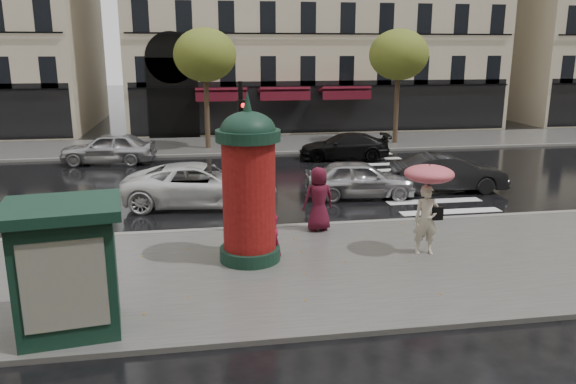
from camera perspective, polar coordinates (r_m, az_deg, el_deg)
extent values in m
plane|color=black|center=(14.87, 1.54, -7.32)|extent=(160.00, 160.00, 0.00)
cube|color=#474744|center=(14.39, 1.92, -7.82)|extent=(90.00, 7.00, 0.12)
cube|color=#474744|center=(33.13, -4.68, 4.81)|extent=(90.00, 6.00, 0.12)
cube|color=slate|center=(17.63, -0.30, -3.57)|extent=(90.00, 0.25, 0.14)
cube|color=slate|center=(30.18, -4.20, 3.91)|extent=(90.00, 0.25, 0.14)
cube|color=silver|center=(25.33, 10.83, 1.54)|extent=(3.60, 11.75, 0.01)
cylinder|color=#38281C|center=(31.71, -8.26, 8.91)|extent=(0.28, 0.28, 5.20)
ellipsoid|color=#3D591C|center=(31.58, -8.43, 13.61)|extent=(3.40, 3.40, 2.89)
cylinder|color=#38281C|center=(33.77, 10.98, 9.12)|extent=(0.28, 0.28, 5.20)
ellipsoid|color=#3D591C|center=(33.65, 11.19, 13.53)|extent=(3.40, 3.40, 2.89)
imported|color=beige|center=(15.42, 13.87, -2.76)|extent=(0.72, 0.50, 1.88)
cylinder|color=black|center=(15.26, 14.01, -0.51)|extent=(0.02, 0.02, 1.19)
ellipsoid|color=#CF2659|center=(15.11, 14.15, 1.79)|extent=(1.31, 1.31, 0.46)
cone|color=black|center=(15.06, 14.21, 2.77)|extent=(0.04, 0.04, 0.10)
cube|color=black|center=(15.42, 14.96, -2.11)|extent=(0.28, 0.13, 0.35)
imported|color=#A3143C|center=(14.82, -2.07, -3.78)|extent=(0.86, 0.74, 1.53)
imported|color=#4B0F1F|center=(16.94, 3.13, -0.71)|extent=(1.04, 0.77, 1.96)
cylinder|color=black|center=(14.82, -3.87, -6.22)|extent=(1.58, 1.58, 0.34)
cylinder|color=maroon|center=(14.35, -3.98, -0.29)|extent=(1.36, 1.36, 2.83)
cylinder|color=black|center=(14.04, -4.09, 5.75)|extent=(1.63, 1.63, 0.28)
ellipsoid|color=black|center=(14.03, -4.09, 6.21)|extent=(1.40, 1.40, 0.98)
cone|color=black|center=(13.94, -4.15, 9.20)|extent=(0.23, 0.23, 0.51)
cylinder|color=black|center=(16.51, -4.71, 3.36)|extent=(0.13, 0.13, 4.48)
cube|color=black|center=(16.07, -4.63, 7.92)|extent=(0.30, 0.23, 0.78)
cube|color=black|center=(11.65, -21.50, -7.73)|extent=(1.98, 1.69, 2.37)
cube|color=black|center=(11.25, -22.09, -1.57)|extent=(2.36, 2.07, 0.20)
imported|color=#A7A6AB|center=(21.44, 7.27, 1.33)|extent=(4.35, 2.09, 1.43)
imported|color=black|center=(23.14, 15.98, 1.88)|extent=(4.56, 1.95, 1.46)
imported|color=silver|center=(20.40, -8.87, 0.74)|extent=(5.72, 3.11, 1.52)
imported|color=black|center=(28.98, 5.72, 4.64)|extent=(4.78, 2.41, 1.33)
imported|color=#A6A6AA|center=(29.03, -17.78, 4.26)|extent=(4.70, 2.29, 1.55)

